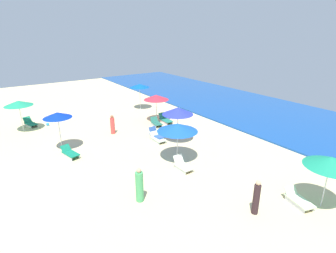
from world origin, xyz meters
The scene contains 20 objects.
ocean centered at (0.00, 24.17, 0.06)m, with size 60.00×11.67×0.12m, color #164A9B.
umbrella_0 centered at (-9.48, 3.95, 2.31)m, with size 2.10×2.10×2.51m.
lounge_chair_0_0 centered at (-10.47, 4.60, 0.26)m, with size 1.53×1.01×0.71m.
umbrella_1 centered at (9.01, 13.94, 2.29)m, with size 2.21×2.21×2.52m.
lounge_chair_1_0 centered at (8.31, 13.21, 0.25)m, with size 1.53×0.99×0.62m.
umbrella_2 centered at (1.54, 11.19, 2.17)m, with size 2.46×2.46×2.41m.
lounge_chair_2_0 centered at (2.67, 10.77, 0.26)m, with size 1.25×0.66×0.74m.
umbrella_3 centered at (-5.56, 14.08, 2.18)m, with size 2.17×2.17×2.40m.
lounge_chair_3_0 centered at (-4.59, 13.45, 0.26)m, with size 1.39×0.82×0.64m.
lounge_chair_3_1 centered at (-4.85, 14.55, 0.26)m, with size 1.50×0.67×0.75m.
umbrella_4 centered at (-9.82, 14.78, 2.41)m, with size 1.93×1.93×2.59m.
umbrella_5 centered at (-0.78, 12.90, 2.34)m, with size 2.19×2.19×2.59m.
lounge_chair_5_0 centered at (-1.70, 11.78, 0.22)m, with size 1.38×0.65×0.59m.
lounge_chair_5_1 centered at (-2.12, 11.97, 0.29)m, with size 1.44×0.73×0.79m.
umbrella_6 centered at (-4.04, 5.63, 2.47)m, with size 1.83×1.83×2.66m.
lounge_chair_6_0 centered at (-2.68, 5.80, 0.26)m, with size 1.52×0.92×0.64m.
beachgoer_0 centered at (-4.94, 9.69, 0.70)m, with size 0.46×0.46×1.50m.
beachgoer_1 centered at (3.95, 7.27, 0.80)m, with size 0.39×0.39×1.72m.
beachgoer_2 centered at (7.60, 11.03, 0.77)m, with size 0.41×0.41×1.63m.
beach_ball_1 centered at (-9.78, 5.83, 0.12)m, with size 0.25×0.25×0.25m, color #288EE0.
Camera 1 is at (13.52, 2.38, 7.63)m, focal length 28.37 mm.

